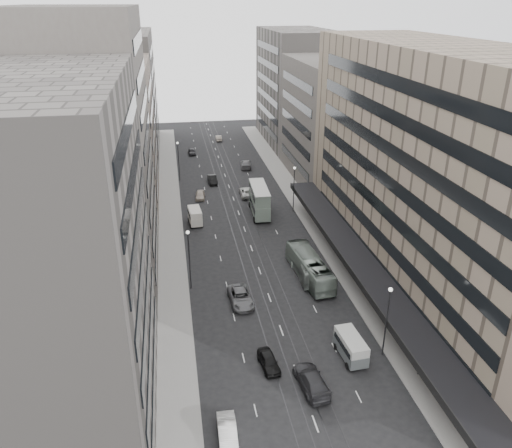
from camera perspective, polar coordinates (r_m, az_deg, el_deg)
ground at (r=57.70m, az=3.14°, el=-12.62°), size 220.00×220.00×0.00m
sidewalk_right at (r=92.19m, az=5.28°, el=2.19°), size 4.00×125.00×0.15m
sidewalk_left at (r=89.30m, az=-9.78°, el=1.17°), size 4.00×125.00×0.15m
department_store at (r=65.02m, az=20.66°, el=5.09°), size 19.20×60.00×30.00m
building_right_mid at (r=104.60m, az=8.61°, el=11.55°), size 15.00×28.00×24.00m
building_right_far at (r=132.53m, az=4.58°, el=15.28°), size 15.00×32.00×28.00m
building_left_a at (r=43.06m, az=-22.95°, el=-4.94°), size 15.00×28.00×30.00m
building_left_b at (r=67.07m, az=-18.75°, el=7.77°), size 15.00×26.00×34.00m
building_left_c at (r=94.09m, az=-16.27°, el=9.74°), size 15.00×28.00×25.00m
building_left_d at (r=125.99m, az=-15.01°, el=14.09°), size 15.00×38.00×28.00m
lamp_right_near at (r=53.65m, az=14.79°, el=-9.89°), size 0.44×0.44×8.32m
lamp_right_far at (r=87.55m, az=4.36°, el=4.60°), size 0.44×0.44×8.32m
lamp_left_near at (r=64.02m, az=-7.67°, el=-3.30°), size 0.44×0.44×8.32m
lamp_left_far at (r=104.09m, az=-8.87°, el=7.60°), size 0.44×0.44×8.32m
bus_near at (r=67.82m, az=6.14°, el=-4.91°), size 3.96×12.33×3.37m
bus_far at (r=69.12m, az=5.77°, el=-4.51°), size 3.24×10.65×2.92m
double_decker at (r=86.93m, az=0.39°, el=2.81°), size 3.24×9.51×5.14m
vw_microbus at (r=54.70m, az=10.79°, el=-13.55°), size 2.49×4.97×2.61m
panel_van at (r=84.16m, az=-6.99°, el=0.94°), size 2.41×4.47×2.73m
sedan_0 at (r=53.10m, az=1.47°, el=-15.42°), size 2.10×4.31×1.42m
sedan_1 at (r=46.38m, az=-3.28°, el=-22.70°), size 1.68×4.55×1.49m
sedan_2 at (r=62.68m, az=-1.74°, el=-8.37°), size 2.99×5.96×1.62m
sedan_3 at (r=51.05m, az=6.37°, el=-17.32°), size 2.90×6.05×1.70m
sedan_4 at (r=95.36m, az=-6.39°, el=3.32°), size 2.12×4.39×1.44m
sedan_5 at (r=103.33m, az=-5.02°, el=5.09°), size 1.82×4.83×1.57m
sedan_6 at (r=96.14m, az=-1.04°, el=3.69°), size 2.76×5.71×1.57m
sedan_7 at (r=112.84m, az=-1.17°, el=6.88°), size 3.02×6.01×1.67m
sedan_8 at (r=123.89m, az=-7.35°, el=8.23°), size 1.83×4.26×1.43m
sedan_9 at (r=136.01m, az=-4.30°, el=9.79°), size 1.49×4.18×1.37m
pedestrian at (r=54.46m, az=18.30°, el=-15.17°), size 0.70×0.46×1.92m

